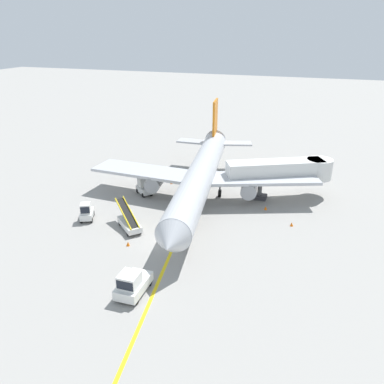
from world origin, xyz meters
name	(u,v)px	position (x,y,z in m)	size (l,w,h in m)	color
ground_plane	(166,242)	(0.00, 0.00, 0.00)	(300.00, 300.00, 0.00)	gray
taxi_line_yellow	(184,221)	(0.10, 5.00, 0.00)	(0.30, 80.00, 0.01)	yellow
airliner	(201,174)	(0.01, 11.05, 3.42)	(28.21, 35.24, 10.10)	#B2B5BA
jet_bridge	(286,171)	(9.56, 15.43, 3.54)	(12.58, 8.15, 4.85)	silver
pushback_tug	(132,284)	(0.76, -8.57, 0.99)	(1.98, 3.64, 2.20)	silver
baggage_tug_near_wing	(87,212)	(-10.25, 1.62, 0.93)	(2.23, 2.73, 2.10)	silver
baggage_tug_by_cargo_door	(144,187)	(-7.54, 10.45, 0.93)	(2.69, 2.51, 2.10)	silver
belt_loader_forward_hold	(129,222)	(-4.79, 1.30, 0.78)	(4.53, 4.30, 2.59)	silver
ground_crew_marshaller	(195,219)	(1.66, 4.24, 0.91)	(0.36, 0.24, 1.70)	#26262D
safety_cone_nose_left	(171,182)	(-5.58, 15.01, 0.22)	(0.36, 0.36, 0.44)	orange
safety_cone_nose_right	(266,208)	(8.09, 10.97, 0.22)	(0.36, 0.36, 0.44)	orange
safety_cone_wingtip_left	(194,189)	(-1.78, 13.63, 0.22)	(0.36, 0.36, 0.44)	orange
safety_cone_wingtip_right	(128,244)	(-3.25, -1.89, 0.22)	(0.36, 0.36, 0.44)	orange
safety_cone_tail_area	(292,224)	(11.46, 7.78, 0.22)	(0.36, 0.36, 0.44)	orange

